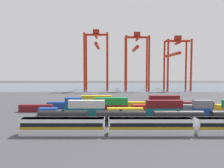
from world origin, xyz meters
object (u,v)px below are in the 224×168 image
at_px(passenger_train, 149,125).
at_px(gantry_crane_central, 136,55).
at_px(shipping_container_12, 73,108).
at_px(gantry_crane_west, 96,53).
at_px(shipping_container_19, 62,105).
at_px(shipping_container_23, 163,105).
at_px(freight_tank_row, 177,117).
at_px(gantry_crane_east, 175,58).

distance_m(passenger_train, gantry_crane_central, 124.23).
relative_size(passenger_train, gantry_crane_central, 1.34).
relative_size(shipping_container_12, gantry_crane_west, 0.13).
bearing_deg(shipping_container_19, shipping_container_12, -49.60).
bearing_deg(gantry_crane_west, passenger_train, -79.92).
relative_size(passenger_train, shipping_container_23, 5.05).
height_order(shipping_container_12, shipping_container_23, same).
height_order(shipping_container_23, gantry_crane_west, gantry_crane_west).
relative_size(shipping_container_23, gantry_crane_west, 0.25).
bearing_deg(shipping_container_19, gantry_crane_central, 65.25).
bearing_deg(shipping_container_12, gantry_crane_central, 69.92).
bearing_deg(gantry_crane_central, shipping_container_23, -89.22).
relative_size(shipping_container_19, gantry_crane_central, 0.26).
distance_m(freight_tank_row, shipping_container_23, 25.59).
height_order(freight_tank_row, shipping_container_23, freight_tank_row).
bearing_deg(passenger_train, gantry_crane_east, 70.53).
bearing_deg(gantry_crane_central, freight_tank_row, -90.61).
height_order(shipping_container_12, gantry_crane_central, gantry_crane_central).
xyz_separation_m(freight_tank_row, shipping_container_19, (-38.63, 25.47, -0.73)).
height_order(shipping_container_12, gantry_crane_west, gantry_crane_west).
distance_m(shipping_container_12, gantry_crane_west, 97.69).
bearing_deg(freight_tank_row, gantry_crane_west, 105.52).
bearing_deg(freight_tank_row, shipping_container_12, 150.37).
bearing_deg(gantry_crane_central, passenger_train, -95.09).
bearing_deg(gantry_crane_west, gantry_crane_central, -0.58).
distance_m(shipping_container_23, gantry_crane_west, 97.17).
bearing_deg(passenger_train, shipping_container_12, 129.89).
distance_m(shipping_container_12, shipping_container_19, 8.89).
bearing_deg(gantry_crane_west, freight_tank_row, -74.48).
distance_m(gantry_crane_central, gantry_crane_east, 32.43).
height_order(passenger_train, shipping_container_23, passenger_train).
distance_m(shipping_container_23, gantry_crane_central, 90.45).
bearing_deg(shipping_container_12, gantry_crane_west, 88.95).
distance_m(gantry_crane_west, gantry_crane_east, 64.80).
relative_size(freight_tank_row, shipping_container_19, 6.48).
xyz_separation_m(shipping_container_12, shipping_container_19, (-5.76, 6.77, 0.00)).
height_order(gantry_crane_west, gantry_crane_east, gantry_crane_west).
bearing_deg(freight_tank_row, gantry_crane_central, 89.39).
xyz_separation_m(gantry_crane_west, gantry_crane_central, (32.35, -0.33, -1.51)).
bearing_deg(gantry_crane_east, shipping_container_19, -129.56).
xyz_separation_m(passenger_train, shipping_container_23, (11.96, 34.62, -0.84)).
height_order(shipping_container_23, gantry_crane_east, gantry_crane_east).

